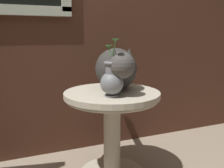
{
  "coord_description": "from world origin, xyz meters",
  "views": [
    {
      "loc": [
        -0.33,
        -1.29,
        0.95
      ],
      "look_at": [
        0.28,
        0.18,
        0.64
      ],
      "focal_mm": 40.97,
      "sensor_mm": 36.0,
      "label": 1
    }
  ],
  "objects": [
    {
      "name": "pewter_vase_with_ivy",
      "position": [
        0.23,
        0.06,
        0.69
      ],
      "size": [
        0.14,
        0.15,
        0.34
      ],
      "color": "slate",
      "rests_on": "wicker_side_table"
    },
    {
      "name": "wicker_side_table",
      "position": [
        0.28,
        0.18,
        0.42
      ],
      "size": [
        0.62,
        0.62,
        0.59
      ],
      "color": "#B2A893",
      "rests_on": "ground_plane"
    },
    {
      "name": "cat",
      "position": [
        0.33,
        0.22,
        0.73
      ],
      "size": [
        0.35,
        0.65,
        0.28
      ],
      "color": "#33302D",
      "rests_on": "wicker_side_table"
    }
  ]
}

